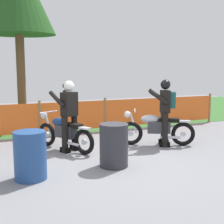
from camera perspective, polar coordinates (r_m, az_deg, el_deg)
name	(u,v)px	position (r m, az deg, el deg)	size (l,w,h in m)	color
ground	(113,162)	(6.83, 0.19, -9.06)	(24.00, 24.00, 0.02)	gray
grass_verge	(50,116)	(13.16, -11.16, -0.65)	(24.00, 7.36, 0.01)	#386B2D
barrier_fence	(74,116)	(9.54, -6.90, -0.71)	(10.16, 0.08, 1.05)	olive
motorcycle_lead	(156,128)	(8.19, 8.02, -2.92)	(1.78, 0.99, 0.92)	black
motorcycle_trailing	(64,132)	(7.75, -8.65, -3.64)	(1.03, 1.70, 0.90)	black
rider_lead	(165,109)	(8.12, 9.58, 0.58)	(0.78, 0.70, 1.69)	black
rider_trailing	(69,113)	(7.54, -7.78, -0.24)	(0.71, 0.72, 1.69)	black
oil_drum	(30,155)	(5.91, -14.54, -7.58)	(0.58, 0.58, 0.88)	navy
spare_drum	(114,145)	(6.43, 0.34, -6.01)	(0.58, 0.58, 0.88)	#2D2D33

